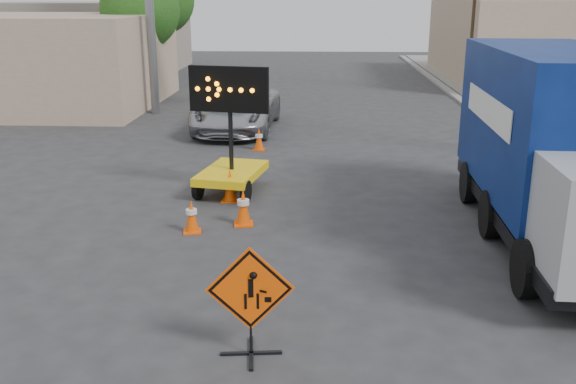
# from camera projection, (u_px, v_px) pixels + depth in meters

# --- Properties ---
(ground) EXTENTS (100.00, 100.00, 0.00)m
(ground) POSITION_uv_depth(u_px,v_px,m) (285.00, 320.00, 9.92)
(ground) COLOR #2D2D30
(ground) RESTS_ON ground
(curb_right) EXTENTS (0.40, 60.00, 0.12)m
(curb_right) POSITION_uv_depth(u_px,v_px,m) (499.00, 129.00, 23.89)
(curb_right) COLOR gray
(curb_right) RESTS_ON ground
(sidewalk_right) EXTENTS (4.00, 60.00, 0.15)m
(sidewalk_right) POSITION_uv_depth(u_px,v_px,m) (562.00, 129.00, 23.78)
(sidewalk_right) COLOR gray
(sidewalk_right) RESTS_ON ground
(storefront_left_near) EXTENTS (14.00, 10.00, 4.00)m
(storefront_left_near) POSITION_uv_depth(u_px,v_px,m) (1.00, 60.00, 29.09)
(storefront_left_near) COLOR tan
(storefront_left_near) RESTS_ON ground
(storefront_left_far) EXTENTS (12.00, 10.00, 4.40)m
(storefront_left_far) POSITION_uv_depth(u_px,v_px,m) (87.00, 37.00, 42.45)
(storefront_left_far) COLOR gray
(storefront_left_far) RESTS_ON ground
(building_right_far) EXTENTS (10.00, 14.00, 4.60)m
(building_right_far) POSITION_uv_depth(u_px,v_px,m) (535.00, 41.00, 37.29)
(building_right_far) COLOR tan
(building_right_far) RESTS_ON ground
(tree_left_near) EXTENTS (3.71, 3.71, 6.03)m
(tree_left_near) POSITION_uv_depth(u_px,v_px,m) (140.00, 10.00, 30.09)
(tree_left_near) COLOR #49361F
(tree_left_near) RESTS_ON ground
(construction_sign) EXTENTS (1.21, 0.86, 1.62)m
(construction_sign) POSITION_uv_depth(u_px,v_px,m) (250.00, 299.00, 8.72)
(construction_sign) COLOR black
(construction_sign) RESTS_ON ground
(arrow_board) EXTENTS (2.00, 2.45, 3.19)m
(arrow_board) POSITION_uv_depth(u_px,v_px,m) (232.00, 165.00, 16.20)
(arrow_board) COLOR yellow
(arrow_board) RESTS_ON ground
(pickup_truck) EXTENTS (2.94, 5.99, 1.64)m
(pickup_truck) POSITION_uv_depth(u_px,v_px,m) (237.00, 108.00, 23.76)
(pickup_truck) COLOR #AEB0B5
(pickup_truck) RESTS_ON ground
(box_truck) EXTENTS (2.80, 8.10, 3.81)m
(box_truck) POSITION_uv_depth(u_px,v_px,m) (554.00, 158.00, 12.74)
(box_truck) COLOR black
(box_truck) RESTS_ON ground
(cone_a) EXTENTS (0.43, 0.43, 0.73)m
(cone_a) POSITION_uv_depth(u_px,v_px,m) (192.00, 216.00, 13.51)
(cone_a) COLOR #FF5005
(cone_a) RESTS_ON ground
(cone_b) EXTENTS (0.47, 0.47, 0.82)m
(cone_b) POSITION_uv_depth(u_px,v_px,m) (243.00, 207.00, 13.94)
(cone_b) COLOR #FF5005
(cone_b) RESTS_ON ground
(cone_c) EXTENTS (0.44, 0.44, 0.80)m
(cone_c) POSITION_uv_depth(u_px,v_px,m) (230.00, 185.00, 15.58)
(cone_c) COLOR #FF5005
(cone_c) RESTS_ON ground
(cone_d) EXTENTS (0.40, 0.40, 0.66)m
(cone_d) POSITION_uv_depth(u_px,v_px,m) (218.00, 170.00, 17.22)
(cone_d) COLOR #FF5005
(cone_d) RESTS_ON ground
(cone_e) EXTENTS (0.42, 0.42, 0.73)m
(cone_e) POSITION_uv_depth(u_px,v_px,m) (259.00, 139.00, 20.77)
(cone_e) COLOR #FF5005
(cone_e) RESTS_ON ground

